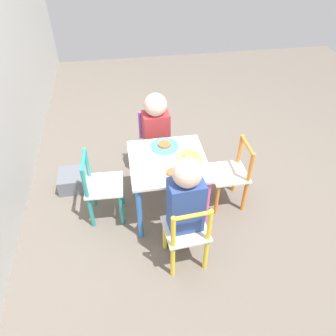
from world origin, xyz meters
The scene contains 12 objects.
ground_plane centered at (0.00, 0.00, 0.00)m, with size 6.00×6.00×0.00m, color #6B6056.
kids_table centered at (0.00, 0.00, 0.39)m, with size 0.52×0.52×0.48m.
chair_purple centered at (0.47, 0.03, 0.27)m, with size 0.27×0.27×0.54m.
chair_yellow centered at (-0.47, -0.04, 0.27)m, with size 0.28×0.28×0.54m.
chair_orange centered at (0.01, -0.47, 0.27)m, with size 0.26×0.26×0.54m.
chair_teal centered at (0.02, 0.47, 0.27)m, with size 0.27×0.27×0.54m.
child_right centered at (0.41, 0.02, 0.46)m, with size 0.22×0.21×0.75m.
child_left centered at (-0.41, -0.03, 0.49)m, with size 0.22×0.21×0.81m.
plate_right centered at (0.15, 0.00, 0.49)m, with size 0.20×0.20×0.03m.
plate_left centered at (-0.15, 0.00, 0.49)m, with size 0.16×0.16×0.03m.
plate_front centered at (0.00, -0.15, 0.49)m, with size 0.19×0.19×0.03m.
storage_bin centered at (0.36, 0.71, 0.07)m, with size 0.23×0.24×0.14m.
Camera 1 is at (-1.69, 0.27, 1.86)m, focal length 35.00 mm.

